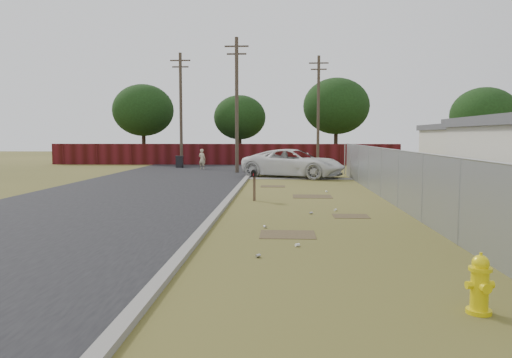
# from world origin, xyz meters

# --- Properties ---
(ground) EXTENTS (120.00, 120.00, 0.00)m
(ground) POSITION_xyz_m (0.00, 0.00, 0.00)
(ground) COLOR olive
(ground) RESTS_ON ground
(street) EXTENTS (15.10, 60.00, 0.12)m
(street) POSITION_xyz_m (-6.76, 8.05, 0.02)
(street) COLOR black
(street) RESTS_ON ground
(chainlink_fence) EXTENTS (0.10, 27.06, 2.02)m
(chainlink_fence) POSITION_xyz_m (3.12, 1.03, 0.80)
(chainlink_fence) COLOR gray
(chainlink_fence) RESTS_ON ground
(privacy_fence) EXTENTS (30.00, 0.12, 1.80)m
(privacy_fence) POSITION_xyz_m (-6.00, 25.00, 0.90)
(privacy_fence) COLOR #4E1015
(privacy_fence) RESTS_ON ground
(utility_poles) EXTENTS (12.60, 8.24, 9.00)m
(utility_poles) POSITION_xyz_m (-3.67, 20.67, 4.69)
(utility_poles) COLOR #46382E
(utility_poles) RESTS_ON ground
(horizon_trees) EXTENTS (33.32, 31.94, 7.78)m
(horizon_trees) POSITION_xyz_m (0.84, 23.56, 4.63)
(horizon_trees) COLOR #332117
(horizon_trees) RESTS_ON ground
(fire_hydrant) EXTENTS (0.40, 0.41, 0.88)m
(fire_hydrant) POSITION_xyz_m (1.84, -10.49, 0.41)
(fire_hydrant) COLOR yellow
(fire_hydrant) RESTS_ON ground
(mailbox) EXTENTS (0.22, 0.53, 1.21)m
(mailbox) POSITION_xyz_m (-2.01, 1.55, 0.96)
(mailbox) COLOR brown
(mailbox) RESTS_ON ground
(pickup_truck) EXTENTS (6.72, 5.00, 1.70)m
(pickup_truck) POSITION_xyz_m (-0.25, 12.51, 0.85)
(pickup_truck) COLOR white
(pickup_truck) RESTS_ON ground
(pedestrian) EXTENTS (0.66, 0.56, 1.53)m
(pedestrian) POSITION_xyz_m (-6.87, 19.06, 0.77)
(pedestrian) COLOR #C1B38D
(pedestrian) RESTS_ON ground
(trash_bin) EXTENTS (0.65, 0.66, 0.92)m
(trash_bin) POSITION_xyz_m (-8.96, 21.04, 0.47)
(trash_bin) COLOR black
(trash_bin) RESTS_ON ground
(scattered_litter) EXTENTS (2.57, 12.11, 0.07)m
(scattered_litter) POSITION_xyz_m (-0.27, -2.65, 0.04)
(scattered_litter) COLOR white
(scattered_litter) RESTS_ON ground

